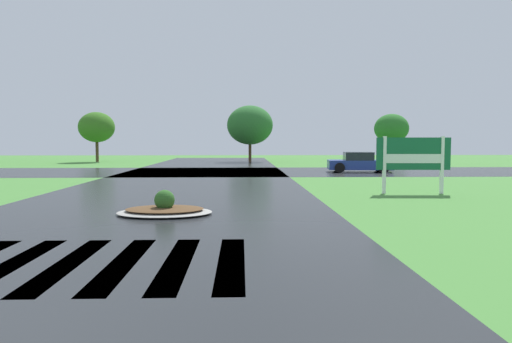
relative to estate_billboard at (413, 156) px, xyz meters
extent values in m
cube|color=#232628|center=(-9.01, -3.32, -1.43)|extent=(10.22, 80.00, 0.01)
cube|color=#232628|center=(-9.01, 12.58, -1.43)|extent=(90.00, 9.20, 0.01)
cube|color=white|center=(-10.36, -9.80, -1.43)|extent=(0.45, 3.54, 0.01)
cube|color=white|center=(-9.46, -9.80, -1.43)|extent=(0.45, 3.54, 0.01)
cube|color=white|center=(-8.56, -9.80, -1.43)|extent=(0.45, 3.54, 0.01)
cube|color=white|center=(-7.66, -9.80, -1.43)|extent=(0.45, 3.54, 0.01)
cube|color=white|center=(-6.76, -9.80, -1.43)|extent=(0.45, 3.54, 0.01)
cube|color=white|center=(1.10, -0.05, -0.33)|extent=(0.13, 0.13, 2.20)
cube|color=white|center=(-1.10, 0.05, -0.33)|extent=(0.13, 0.13, 2.20)
cube|color=#145938|center=(0.00, 0.00, 0.10)|extent=(2.82, 0.21, 1.24)
cube|color=white|center=(0.00, 0.00, -0.09)|extent=(2.15, 0.19, 0.35)
ellipsoid|color=#9E9B93|center=(-8.71, -4.74, -1.38)|extent=(2.62, 1.89, 0.12)
ellipsoid|color=brown|center=(-8.71, -4.74, -1.29)|extent=(2.15, 1.55, 0.10)
sphere|color=#2D6023|center=(-8.71, -4.74, -1.04)|extent=(0.56, 0.56, 0.56)
cube|color=navy|center=(1.07, 12.15, -0.97)|extent=(4.18, 2.22, 0.60)
cube|color=#1E232B|center=(0.99, 12.16, -0.41)|extent=(1.94, 1.78, 0.52)
cylinder|color=black|center=(2.53, 12.96, -1.12)|extent=(0.66, 0.28, 0.64)
cylinder|color=black|center=(2.34, 11.07, -1.12)|extent=(0.66, 0.28, 0.64)
cylinder|color=black|center=(-0.19, 13.23, -1.12)|extent=(0.66, 0.28, 0.64)
cylinder|color=black|center=(-0.38, 11.35, -1.12)|extent=(0.66, 0.28, 0.64)
cylinder|color=#4C3823|center=(-20.27, 26.85, -0.37)|extent=(0.28, 0.28, 2.12)
ellipsoid|color=#366E1F|center=(-20.27, 26.85, 1.86)|extent=(3.36, 3.36, 2.85)
cylinder|color=#4C3823|center=(-5.74, 26.97, -0.45)|extent=(0.28, 0.28, 1.98)
ellipsoid|color=#2B6A2C|center=(-5.74, 26.97, 2.08)|extent=(4.40, 4.40, 3.74)
cylinder|color=#4C3823|center=(8.03, 27.11, -0.40)|extent=(0.28, 0.28, 2.06)
ellipsoid|color=#296F26|center=(8.03, 27.11, 1.78)|extent=(3.30, 3.30, 2.80)
camera|label=1|loc=(-6.59, -17.44, 0.60)|focal=32.38mm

